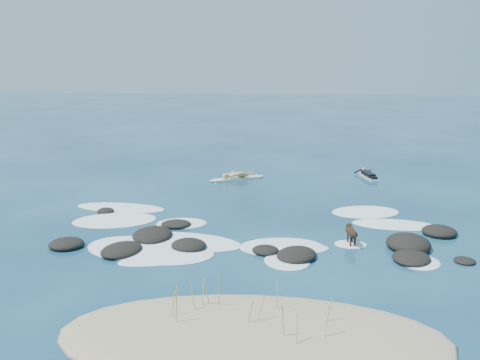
# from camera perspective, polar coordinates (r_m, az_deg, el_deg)

# --- Properties ---
(ground) EXTENTS (160.00, 160.00, 0.00)m
(ground) POSITION_cam_1_polar(r_m,az_deg,el_deg) (20.14, 2.91, -5.07)
(ground) COLOR #0A2642
(ground) RESTS_ON ground
(sand_dune) EXTENTS (9.00, 4.40, 0.60)m
(sand_dune) POSITION_cam_1_polar(r_m,az_deg,el_deg) (12.59, 1.39, -16.51)
(sand_dune) COLOR #9E8966
(sand_dune) RESTS_ON ground
(dune_grass) EXTENTS (3.76, 1.86, 1.06)m
(dune_grass) POSITION_cam_1_polar(r_m,az_deg,el_deg) (12.70, 0.25, -13.42)
(dune_grass) COLOR #9DAA52
(dune_grass) RESTS_ON ground
(reef_rocks) EXTENTS (14.43, 6.00, 0.60)m
(reef_rocks) POSITION_cam_1_polar(r_m,az_deg,el_deg) (18.17, 3.44, -6.73)
(reef_rocks) COLOR black
(reef_rocks) RESTS_ON ground
(breaking_foam) EXTENTS (14.82, 8.18, 0.12)m
(breaking_foam) POSITION_cam_1_polar(r_m,az_deg,el_deg) (19.23, -2.78, -5.91)
(breaking_foam) COLOR white
(breaking_foam) RESTS_ON ground
(standing_surfer_rig) EXTENTS (2.85, 1.78, 1.77)m
(standing_surfer_rig) POSITION_cam_1_polar(r_m,az_deg,el_deg) (27.94, -0.31, 1.47)
(standing_surfer_rig) COLOR beige
(standing_surfer_rig) RESTS_ON ground
(paddling_surfer_rig) EXTENTS (1.11, 2.26, 0.39)m
(paddling_surfer_rig) POSITION_cam_1_polar(r_m,az_deg,el_deg) (29.36, 13.49, 0.54)
(paddling_surfer_rig) COLOR silver
(paddling_surfer_rig) RESTS_ON ground
(dog) EXTENTS (0.37, 1.09, 0.69)m
(dog) POSITION_cam_1_polar(r_m,az_deg,el_deg) (18.50, 11.77, -5.47)
(dog) COLOR black
(dog) RESTS_ON ground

